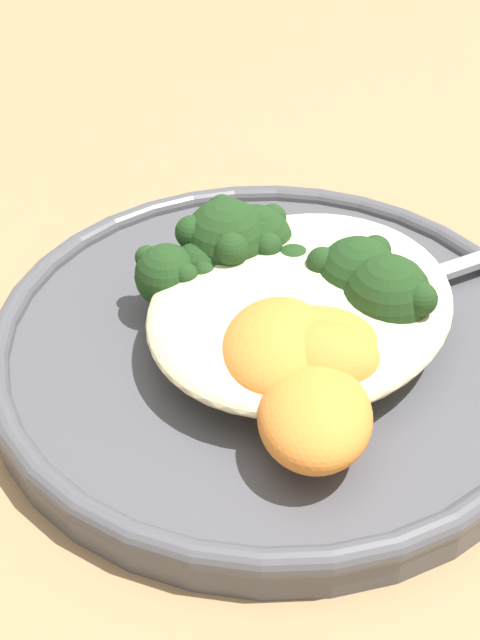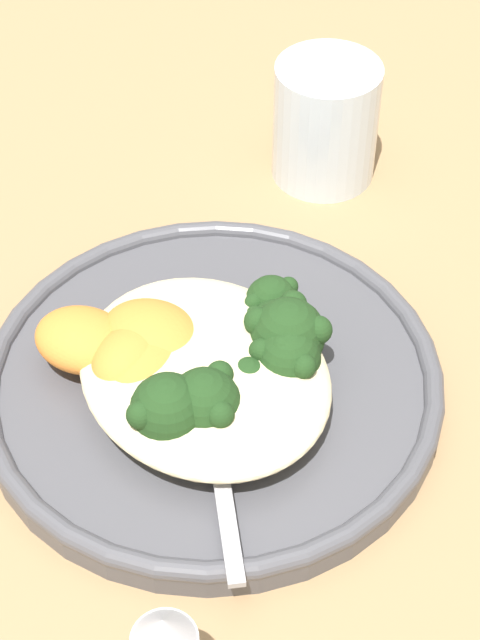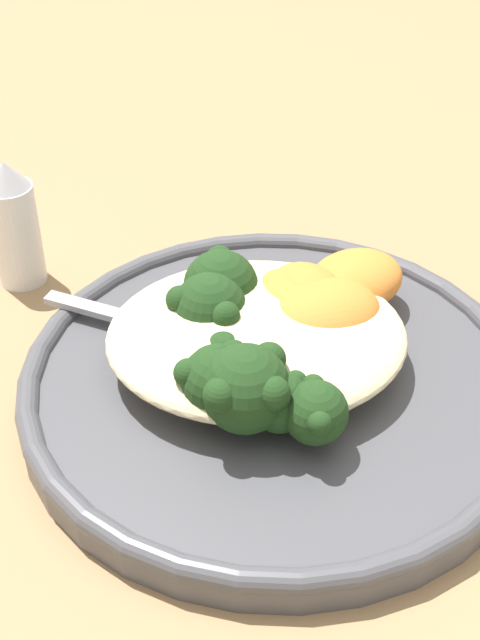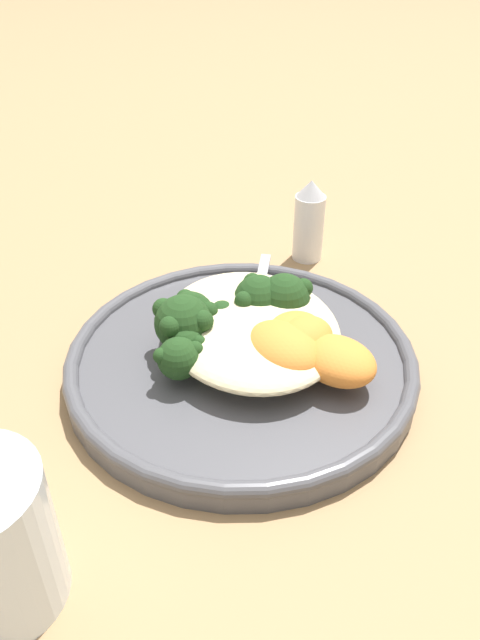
{
  "view_description": "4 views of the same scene",
  "coord_description": "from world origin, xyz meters",
  "px_view_note": "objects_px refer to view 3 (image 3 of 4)",
  "views": [
    {
      "loc": [
        0.25,
        0.17,
        0.29
      ],
      "look_at": [
        0.0,
        -0.02,
        0.03
      ],
      "focal_mm": 50.0,
      "sensor_mm": 36.0,
      "label": 1
    },
    {
      "loc": [
        -0.36,
        0.2,
        0.49
      ],
      "look_at": [
        -0.02,
        -0.03,
        0.06
      ],
      "focal_mm": 60.0,
      "sensor_mm": 36.0,
      "label": 2
    },
    {
      "loc": [
        -0.05,
        -0.36,
        0.33
      ],
      "look_at": [
        -0.03,
        -0.02,
        0.06
      ],
      "focal_mm": 50.0,
      "sensor_mm": 36.0,
      "label": 3
    },
    {
      "loc": [
        0.34,
        -0.13,
        0.32
      ],
      "look_at": [
        -0.01,
        -0.01,
        0.05
      ],
      "focal_mm": 35.0,
      "sensor_mm": 36.0,
      "label": 4
    }
  ],
  "objects_px": {
    "broccoli_stalk_5": "(291,377)",
    "broccoli_stalk_6": "(317,399)",
    "broccoli_stalk_3": "(237,374)",
    "sweet_potato_chunk_2": "(307,296)",
    "broccoli_stalk_4": "(252,383)",
    "sweet_potato_chunk_1": "(355,280)",
    "spoon": "(169,327)",
    "sweet_potato_chunk_3": "(288,306)",
    "broccoli_stalk_0": "(227,291)",
    "broccoli_stalk_2": "(246,353)",
    "sweet_potato_chunk_0": "(324,315)",
    "quinoa_mound": "(256,333)",
    "plate": "(275,382)",
    "broccoli_stalk_1": "(226,314)",
    "salt_shaker": "(14,224)"
  },
  "relations": [
    {
      "from": "sweet_potato_chunk_1",
      "to": "sweet_potato_chunk_2",
      "type": "xyz_separation_m",
      "value": [
        -0.03,
        -0.02,
        0.0
      ]
    },
    {
      "from": "broccoli_stalk_3",
      "to": "sweet_potato_chunk_3",
      "type": "bearing_deg",
      "value": -159.9
    },
    {
      "from": "broccoli_stalk_0",
      "to": "sweet_potato_chunk_2",
      "type": "relative_size",
      "value": 1.55
    },
    {
      "from": "broccoli_stalk_4",
      "to": "sweet_potato_chunk_2",
      "type": "height_order",
      "value": "broccoli_stalk_4"
    },
    {
      "from": "broccoli_stalk_1",
      "to": "broccoli_stalk_5",
      "type": "height_order",
      "value": "broccoli_stalk_1"
    },
    {
      "from": "sweet_potato_chunk_0",
      "to": "sweet_potato_chunk_3",
      "type": "height_order",
      "value": "sweet_potato_chunk_0"
    },
    {
      "from": "broccoli_stalk_1",
      "to": "broccoli_stalk_6",
      "type": "bearing_deg",
      "value": 138.86
    },
    {
      "from": "broccoli_stalk_5",
      "to": "broccoli_stalk_6",
      "type": "bearing_deg",
      "value": 52.17
    },
    {
      "from": "broccoli_stalk_4",
      "to": "sweet_potato_chunk_1",
      "type": "relative_size",
      "value": 1.79
    },
    {
      "from": "sweet_potato_chunk_0",
      "to": "sweet_potato_chunk_1",
      "type": "relative_size",
      "value": 1.11
    },
    {
      "from": "broccoli_stalk_1",
      "to": "sweet_potato_chunk_0",
      "type": "height_order",
      "value": "broccoli_stalk_1"
    },
    {
      "from": "broccoli_stalk_2",
      "to": "sweet_potato_chunk_1",
      "type": "bearing_deg",
      "value": -159.74
    },
    {
      "from": "broccoli_stalk_4",
      "to": "sweet_potato_chunk_1",
      "type": "height_order",
      "value": "broccoli_stalk_4"
    },
    {
      "from": "broccoli_stalk_5",
      "to": "sweet_potato_chunk_0",
      "type": "bearing_deg",
      "value": 174.17
    },
    {
      "from": "broccoli_stalk_2",
      "to": "broccoli_stalk_4",
      "type": "bearing_deg",
      "value": 70.67
    },
    {
      "from": "broccoli_stalk_2",
      "to": "quinoa_mound",
      "type": "bearing_deg",
      "value": -135.06
    },
    {
      "from": "broccoli_stalk_4",
      "to": "sweet_potato_chunk_1",
      "type": "distance_m",
      "value": 0.11
    },
    {
      "from": "broccoli_stalk_3",
      "to": "sweet_potato_chunk_2",
      "type": "distance_m",
      "value": 0.08
    },
    {
      "from": "broccoli_stalk_0",
      "to": "sweet_potato_chunk_1",
      "type": "relative_size",
      "value": 1.39
    },
    {
      "from": "broccoli_stalk_0",
      "to": "sweet_potato_chunk_2",
      "type": "height_order",
      "value": "broccoli_stalk_0"
    },
    {
      "from": "broccoli_stalk_0",
      "to": "sweet_potato_chunk_3",
      "type": "relative_size",
      "value": 1.25
    },
    {
      "from": "broccoli_stalk_5",
      "to": "quinoa_mound",
      "type": "bearing_deg",
      "value": -137.02
    },
    {
      "from": "broccoli_stalk_3",
      "to": "broccoli_stalk_5",
      "type": "distance_m",
      "value": 0.03
    },
    {
      "from": "broccoli_stalk_5",
      "to": "spoon",
      "type": "xyz_separation_m",
      "value": [
        -0.06,
        0.05,
        -0.01
      ]
    },
    {
      "from": "sweet_potato_chunk_3",
      "to": "broccoli_stalk_2",
      "type": "bearing_deg",
      "value": -125.37
    },
    {
      "from": "sweet_potato_chunk_0",
      "to": "salt_shaker",
      "type": "xyz_separation_m",
      "value": [
        -0.18,
        0.1,
        0.0
      ]
    },
    {
      "from": "broccoli_stalk_6",
      "to": "spoon",
      "type": "bearing_deg",
      "value": -133.23
    },
    {
      "from": "broccoli_stalk_0",
      "to": "sweet_potato_chunk_3",
      "type": "distance_m",
      "value": 0.03
    },
    {
      "from": "sweet_potato_chunk_3",
      "to": "salt_shaker",
      "type": "xyz_separation_m",
      "value": [
        -0.16,
        0.08,
        0.0
      ]
    },
    {
      "from": "plate",
      "to": "broccoli_stalk_3",
      "type": "distance_m",
      "value": 0.04
    },
    {
      "from": "broccoli_stalk_0",
      "to": "broccoli_stalk_2",
      "type": "xyz_separation_m",
      "value": [
        0.01,
        -0.04,
        -0.01
      ]
    },
    {
      "from": "sweet_potato_chunk_1",
      "to": "salt_shaker",
      "type": "relative_size",
      "value": 0.7
    },
    {
      "from": "spoon",
      "to": "broccoli_stalk_4",
      "type": "bearing_deg",
      "value": 147.61
    },
    {
      "from": "broccoli_stalk_6",
      "to": "sweet_potato_chunk_3",
      "type": "height_order",
      "value": "broccoli_stalk_6"
    },
    {
      "from": "spoon",
      "to": "sweet_potato_chunk_3",
      "type": "bearing_deg",
      "value": -152.47
    },
    {
      "from": "plate",
      "to": "sweet_potato_chunk_0",
      "type": "distance_m",
      "value": 0.04
    },
    {
      "from": "plate",
      "to": "broccoli_stalk_0",
      "type": "xyz_separation_m",
      "value": [
        -0.02,
        0.04,
        0.03
      ]
    },
    {
      "from": "broccoli_stalk_2",
      "to": "broccoli_stalk_5",
      "type": "bearing_deg",
      "value": 114.84
    },
    {
      "from": "broccoli_stalk_6",
      "to": "salt_shaker",
      "type": "height_order",
      "value": "salt_shaker"
    },
    {
      "from": "broccoli_stalk_6",
      "to": "salt_shaker",
      "type": "relative_size",
      "value": 1.2
    },
    {
      "from": "broccoli_stalk_5",
      "to": "spoon",
      "type": "relative_size",
      "value": 0.94
    },
    {
      "from": "sweet_potato_chunk_0",
      "to": "sweet_potato_chunk_2",
      "type": "distance_m",
      "value": 0.02
    },
    {
      "from": "broccoli_stalk_1",
      "to": "spoon",
      "type": "xyz_separation_m",
      "value": [
        -0.03,
        0.01,
        -0.01
      ]
    },
    {
      "from": "spoon",
      "to": "sweet_potato_chunk_1",
      "type": "bearing_deg",
      "value": -141.09
    },
    {
      "from": "broccoli_stalk_1",
      "to": "sweet_potato_chunk_2",
      "type": "height_order",
      "value": "broccoli_stalk_1"
    },
    {
      "from": "sweet_potato_chunk_2",
      "to": "broccoli_stalk_6",
      "type": "bearing_deg",
      "value": -92.9
    },
    {
      "from": "broccoli_stalk_5",
      "to": "broccoli_stalk_6",
      "type": "height_order",
      "value": "broccoli_stalk_6"
    },
    {
      "from": "broccoli_stalk_2",
      "to": "sweet_potato_chunk_0",
      "type": "height_order",
      "value": "sweet_potato_chunk_0"
    },
    {
      "from": "broccoli_stalk_0",
      "to": "sweet_potato_chunk_1",
      "type": "xyz_separation_m",
      "value": [
        0.07,
        0.01,
        -0.01
      ]
    },
    {
      "from": "quinoa_mound",
      "to": "sweet_potato_chunk_2",
      "type": "bearing_deg",
      "value": 43.02
    }
  ]
}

